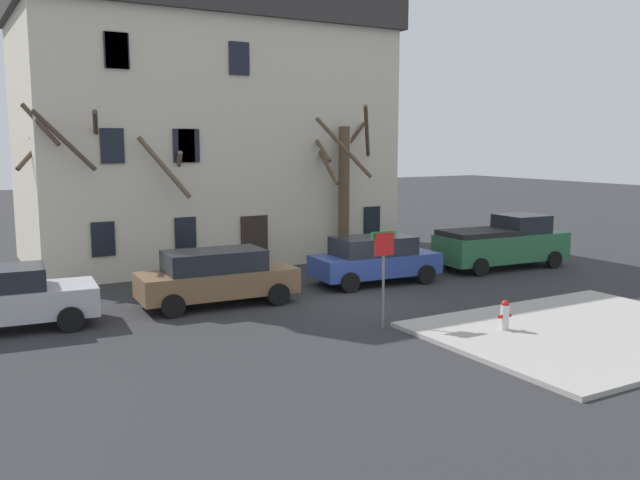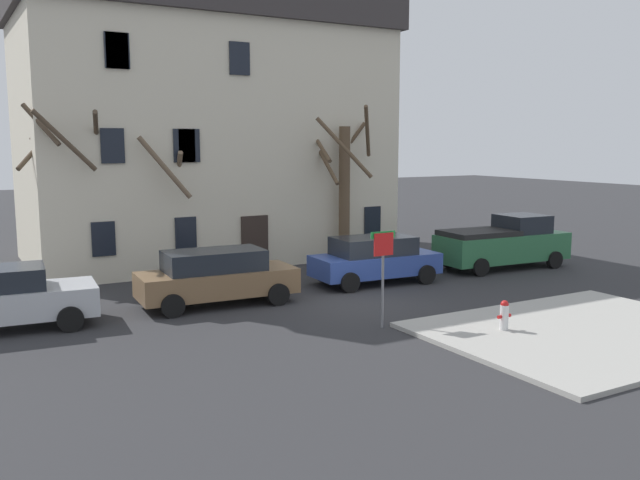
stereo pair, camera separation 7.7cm
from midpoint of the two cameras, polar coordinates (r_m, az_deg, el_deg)
name	(u,v)px [view 1 (the left image)]	position (r m, az deg, el deg)	size (l,w,h in m)	color
ground_plane	(351,301)	(21.16, 2.51, -5.21)	(120.00, 120.00, 0.00)	#2D2D30
sidewalk_slab	(587,332)	(18.95, 21.52, -7.20)	(8.05, 6.21, 0.12)	#A8A59E
building_main	(205,117)	(29.62, -9.76, 10.18)	(15.10, 8.30, 11.79)	beige
tree_bare_near	(58,186)	(24.58, -21.31, 4.28)	(2.94, 2.91, 7.35)	#4C3D2D
tree_bare_mid	(162,193)	(25.37, -13.28, 3.87)	(2.60, 2.44, 6.99)	brown
tree_bare_far	(343,185)	(27.51, 1.90, 4.68)	(2.94, 2.81, 6.36)	brown
car_silver_sedan	(1,299)	(19.66, -25.43, -4.53)	(4.92, 2.40, 1.68)	#B7BABF
car_brown_wagon	(217,276)	(20.76, -8.82, -3.06)	(4.85, 2.22, 1.69)	brown
car_blue_wagon	(375,259)	(23.73, 4.54, -1.61)	(4.58, 2.24, 1.66)	#2D4799
pickup_truck_green	(503,243)	(27.51, 15.09, -0.23)	(5.49, 2.41, 2.07)	#2D6B42
fire_hydrant	(505,314)	(18.13, 15.20, -6.08)	(0.42, 0.22, 0.78)	silver
street_sign_pole	(384,260)	(17.92, 5.27, -1.72)	(0.76, 0.07, 2.60)	slate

